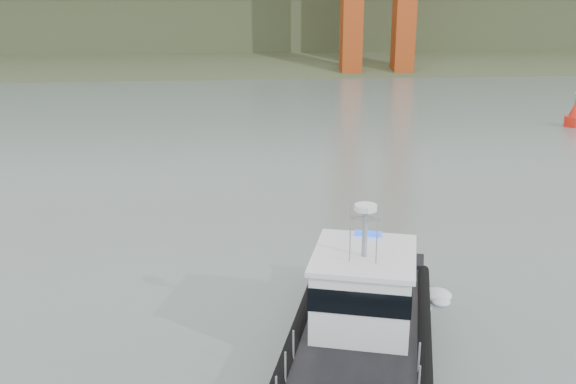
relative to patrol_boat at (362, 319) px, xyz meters
name	(u,v)px	position (x,y,z in m)	size (l,w,h in m)	color
ground	(264,306)	(-2.93, 3.84, -1.35)	(400.00, 400.00, 0.00)	#505F5B
headlands	(227,18)	(-2.93, 129.34, 5.69)	(500.00, 105.36, 27.12)	#323F24
patrol_boat	(362,319)	(0.00, 0.00, 0.00)	(7.09, 11.82, 5.40)	black
nav_buoy	(574,117)	(27.67, 36.86, -0.45)	(1.65, 1.65, 3.43)	red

